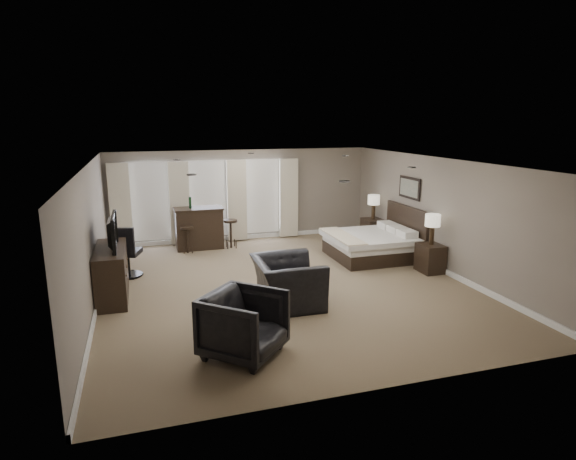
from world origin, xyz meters
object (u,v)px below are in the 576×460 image
object	(u,v)px
nightstand_near	(430,258)
nightstand_far	(373,230)
bed	(367,233)
bar_stool_right	(231,234)
armchair_far	(244,321)
dresser	(112,273)
lamp_far	(373,207)
tv	(109,245)
bar_stool_left	(187,240)
armchair_near	(287,274)
bar_counter	(199,228)
lamp_near	(432,229)
desk_chair	(127,251)

from	to	relation	value
nightstand_near	nightstand_far	distance (m)	2.90
bed	nightstand_near	world-z (taller)	bed
bar_stool_right	armchair_far	bearing A→B (deg)	-98.75
nightstand_near	dresser	distance (m)	6.93
armchair_far	lamp_far	bearing A→B (deg)	1.25
nightstand_far	lamp_far	xyz separation A→B (m)	(0.00, 0.00, 0.68)
tv	bar_stool_left	size ratio (longest dim) A/B	1.62
tv	bar_stool_left	xyz separation A→B (m)	(1.74, 2.89, -0.73)
nightstand_far	bar_stool_right	xyz separation A→B (m)	(-4.00, 0.56, 0.05)
nightstand_far	armchair_near	bearing A→B (deg)	-134.17
dresser	bar_stool_left	distance (m)	3.38
lamp_far	bar_counter	size ratio (longest dim) A/B	0.54
dresser	bar_stool_right	bearing A→B (deg)	46.21
bed	armchair_far	distance (m)	5.80
nightstand_near	bar_counter	distance (m)	6.07
lamp_near	bar_counter	size ratio (longest dim) A/B	0.54
bar_stool_right	bed	bearing A→B (deg)	-32.92
nightstand_near	armchair_near	distance (m)	3.86
tv	bar_stool_left	world-z (taller)	tv
bar_counter	dresser	bearing A→B (deg)	-122.66
bar_counter	bar_stool_right	xyz separation A→B (m)	(0.83, -0.22, -0.17)
tv	nightstand_far	bearing A→B (deg)	-70.20
dresser	desk_chair	xyz separation A→B (m)	(0.27, 1.29, 0.09)
bar_stool_right	nightstand_far	bearing A→B (deg)	-7.98
dresser	armchair_far	size ratio (longest dim) A/B	1.61
nightstand_near	bar_counter	world-z (taller)	bar_counter
nightstand_far	lamp_far	distance (m)	0.68
nightstand_far	lamp_far	bearing A→B (deg)	0.00
nightstand_far	dresser	xyz separation A→B (m)	(-6.92, -2.49, 0.17)
tv	armchair_far	world-z (taller)	tv
bar_counter	lamp_near	bearing A→B (deg)	-37.33
dresser	bar_counter	xyz separation A→B (m)	(2.10, 3.27, 0.06)
bed	bar_stool_right	size ratio (longest dim) A/B	2.59
lamp_near	tv	xyz separation A→B (m)	(-6.92, 0.41, 0.08)
bar_stool_right	desk_chair	bearing A→B (deg)	-146.41
bed	nightstand_far	xyz separation A→B (m)	(0.89, 1.45, -0.31)
nightstand_far	lamp_near	world-z (taller)	lamp_near
nightstand_near	bar_stool_right	size ratio (longest dim) A/B	0.83
nightstand_near	armchair_far	world-z (taller)	armchair_far
lamp_near	dresser	xyz separation A→B (m)	(-6.92, 0.41, -0.50)
nightstand_near	lamp_near	xyz separation A→B (m)	(0.00, 0.00, 0.68)
bed	dresser	distance (m)	6.12
bed	armchair_near	bearing A→B (deg)	-139.91
dresser	desk_chair	distance (m)	1.32
lamp_near	armchair_far	world-z (taller)	lamp_near
bed	lamp_near	distance (m)	1.74
nightstand_far	bar_stool_right	world-z (taller)	bar_stool_right
tv	armchair_near	world-z (taller)	armchair_near
bed	bar_stool_left	xyz separation A→B (m)	(-4.29, 1.85, -0.29)
tv	bar_counter	world-z (taller)	tv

